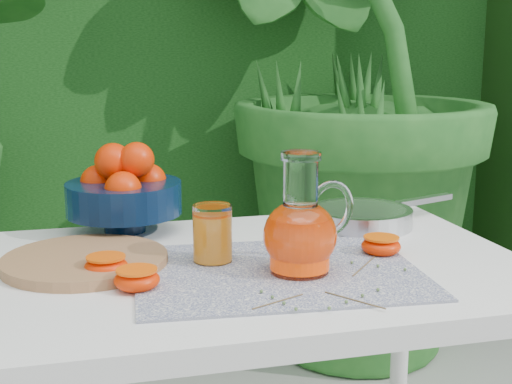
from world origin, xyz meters
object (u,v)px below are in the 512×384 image
object	(u,v)px
cutting_board	(85,261)
white_table	(259,303)
fruit_bowl	(124,191)
juice_pitcher	(301,231)
saute_pan	(362,216)

from	to	relation	value
cutting_board	white_table	bearing A→B (deg)	-10.47
fruit_bowl	juice_pitcher	world-z (taller)	juice_pitcher
juice_pitcher	cutting_board	bearing A→B (deg)	158.46
white_table	cutting_board	xyz separation A→B (m)	(-0.32, 0.06, 0.09)
white_table	cutting_board	size ratio (longest dim) A/B	3.30
white_table	saute_pan	xyz separation A→B (m)	(0.29, 0.20, 0.10)
fruit_bowl	saute_pan	size ratio (longest dim) A/B	0.64
cutting_board	saute_pan	bearing A→B (deg)	13.00
juice_pitcher	saute_pan	distance (m)	0.38
white_table	fruit_bowl	bearing A→B (deg)	127.54
cutting_board	juice_pitcher	distance (m)	0.40
cutting_board	juice_pitcher	size ratio (longest dim) A/B	1.41
cutting_board	saute_pan	size ratio (longest dim) A/B	0.73
cutting_board	juice_pitcher	xyz separation A→B (m)	(0.37, -0.15, 0.07)
cutting_board	saute_pan	xyz separation A→B (m)	(0.61, 0.14, 0.01)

